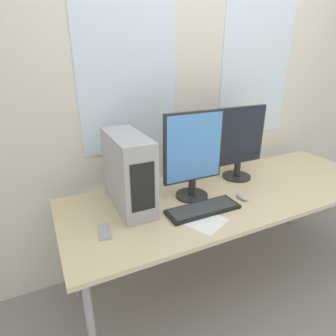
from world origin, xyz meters
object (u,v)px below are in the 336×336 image
(monitor_main, at_px, (193,154))
(monitor_right_near, at_px, (240,142))
(cell_phone, at_px, (105,231))
(pc_tower, at_px, (128,172))
(mouse, at_px, (242,197))
(keyboard, at_px, (203,209))

(monitor_main, distance_m, monitor_right_near, 0.49)
(cell_phone, bearing_deg, pc_tower, 53.61)
(pc_tower, height_order, mouse, pc_tower)
(mouse, bearing_deg, monitor_right_near, 57.49)
(mouse, height_order, cell_phone, mouse)
(pc_tower, bearing_deg, mouse, -19.37)
(keyboard, bearing_deg, cell_phone, 176.27)
(pc_tower, distance_m, keyboard, 0.50)
(pc_tower, relative_size, monitor_main, 0.86)
(monitor_right_near, bearing_deg, keyboard, -148.25)
(pc_tower, distance_m, mouse, 0.76)
(keyboard, height_order, mouse, mouse)
(monitor_main, relative_size, cell_phone, 3.73)
(monitor_main, xyz_separation_m, monitor_right_near, (0.47, 0.12, -0.01))
(pc_tower, bearing_deg, monitor_right_near, 3.45)
(pc_tower, bearing_deg, keyboard, -34.62)
(monitor_right_near, relative_size, cell_phone, 3.56)
(monitor_right_near, bearing_deg, cell_phone, -166.02)
(monitor_main, relative_size, monitor_right_near, 1.05)
(pc_tower, xyz_separation_m, monitor_right_near, (0.88, 0.05, 0.06))
(monitor_main, relative_size, keyboard, 1.25)
(monitor_main, height_order, keyboard, monitor_main)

